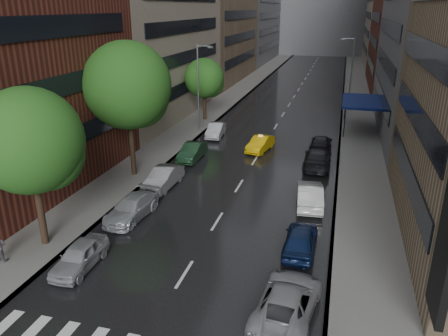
{
  "coord_description": "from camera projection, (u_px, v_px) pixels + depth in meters",
  "views": [
    {
      "loc": [
        6.86,
        -13.64,
        12.73
      ],
      "look_at": [
        0.0,
        11.66,
        3.0
      ],
      "focal_mm": 35.0,
      "sensor_mm": 36.0,
      "label": 1
    }
  ],
  "objects": [
    {
      "name": "tree_far",
      "position": [
        204.0,
        78.0,
        50.16
      ],
      "size": [
        4.56,
        4.56,
        7.26
      ],
      "color": "#382619",
      "rests_on": "ground"
    },
    {
      "name": "sidewalk_left",
      "position": [
        233.0,
        96.0,
        65.88
      ],
      "size": [
        4.0,
        140.0,
        0.15
      ],
      "primitive_type": "cube",
      "color": "gray",
      "rests_on": "ground"
    },
    {
      "name": "parked_cars_left",
      "position": [
        166.0,
        176.0,
        32.91
      ],
      "size": [
        2.31,
        29.32,
        1.49
      ],
      "color": "#98989D",
      "rests_on": "ground"
    },
    {
      "name": "parked_cars_right",
      "position": [
        310.0,
        193.0,
        29.8
      ],
      "size": [
        2.91,
        29.42,
        1.6
      ],
      "color": "gray",
      "rests_on": "ground"
    },
    {
      "name": "awning",
      "position": [
        361.0,
        102.0,
        46.83
      ],
      "size": [
        4.0,
        8.0,
        3.12
      ],
      "color": "navy",
      "rests_on": "sidewalk_right"
    },
    {
      "name": "street_lamp_left",
      "position": [
        199.0,
        86.0,
        45.79
      ],
      "size": [
        1.74,
        0.22,
        9.0
      ],
      "color": "gray",
      "rests_on": "sidewalk_left"
    },
    {
      "name": "tree_near",
      "position": [
        29.0,
        141.0,
        22.65
      ],
      "size": [
        5.65,
        5.65,
        9.01
      ],
      "color": "#382619",
      "rests_on": "ground"
    },
    {
      "name": "road",
      "position": [
        293.0,
        99.0,
        63.69
      ],
      "size": [
        14.0,
        140.0,
        0.01
      ],
      "primitive_type": "cube",
      "color": "black",
      "rests_on": "ground"
    },
    {
      "name": "sidewalk_right",
      "position": [
        357.0,
        102.0,
        61.46
      ],
      "size": [
        4.0,
        140.0,
        0.15
      ],
      "primitive_type": "cube",
      "color": "gray",
      "rests_on": "ground"
    },
    {
      "name": "street_lamp_right",
      "position": [
        351.0,
        72.0,
        55.58
      ],
      "size": [
        1.74,
        0.22,
        9.0
      ],
      "color": "gray",
      "rests_on": "sidewalk_right"
    },
    {
      "name": "taxi",
      "position": [
        260.0,
        144.0,
        40.73
      ],
      "size": [
        2.22,
        4.4,
        1.39
      ],
      "primitive_type": "imported",
      "rotation": [
        0.0,
        0.0,
        -0.19
      ],
      "color": "#E4B40C",
      "rests_on": "ground"
    },
    {
      "name": "ground",
      "position": [
        152.0,
        327.0,
        18.46
      ],
      "size": [
        220.0,
        220.0,
        0.0
      ],
      "primitive_type": "plane",
      "color": "gray",
      "rests_on": "ground"
    },
    {
      "name": "tree_mid",
      "position": [
        127.0,
        86.0,
        32.45
      ],
      "size": [
        6.59,
        6.59,
        10.5
      ],
      "color": "#382619",
      "rests_on": "ground"
    }
  ]
}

